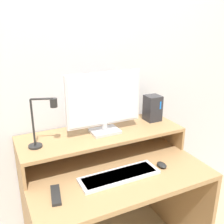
# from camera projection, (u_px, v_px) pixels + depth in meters

# --- Properties ---
(wall_back) EXTENTS (6.00, 0.05, 2.50)m
(wall_back) POSITION_uv_depth(u_px,v_px,m) (88.00, 71.00, 1.81)
(wall_back) COLOR silver
(wall_back) RESTS_ON ground_plane
(desk) EXTENTS (1.09, 0.73, 0.71)m
(desk) POSITION_uv_depth(u_px,v_px,m) (113.00, 195.00, 1.71)
(desk) COLOR #A87F51
(desk) RESTS_ON ground_plane
(monitor_shelf) EXTENTS (1.09, 0.38, 0.17)m
(monitor_shelf) POSITION_uv_depth(u_px,v_px,m) (102.00, 136.00, 1.75)
(monitor_shelf) COLOR #A87F51
(monitor_shelf) RESTS_ON desk
(monitor) EXTENTS (0.51, 0.14, 0.40)m
(monitor) POSITION_uv_depth(u_px,v_px,m) (104.00, 102.00, 1.67)
(monitor) COLOR #BCBCC1
(monitor) RESTS_ON monitor_shelf
(desk_lamp) EXTENTS (0.18, 0.10, 0.30)m
(desk_lamp) POSITION_uv_depth(u_px,v_px,m) (42.00, 122.00, 1.49)
(desk_lamp) COLOR black
(desk_lamp) RESTS_ON monitor_shelf
(router_dock) EXTENTS (0.11, 0.11, 0.19)m
(router_dock) POSITION_uv_depth(u_px,v_px,m) (153.00, 108.00, 1.92)
(router_dock) COLOR #28282D
(router_dock) RESTS_ON monitor_shelf
(keyboard) EXTENTS (0.48, 0.15, 0.02)m
(keyboard) POSITION_uv_depth(u_px,v_px,m) (119.00, 176.00, 1.53)
(keyboard) COLOR silver
(keyboard) RESTS_ON desk
(mouse) EXTENTS (0.05, 0.08, 0.03)m
(mouse) POSITION_uv_depth(u_px,v_px,m) (162.00, 165.00, 1.64)
(mouse) COLOR black
(mouse) RESTS_ON desk
(remote_control) EXTENTS (0.08, 0.17, 0.02)m
(remote_control) POSITION_uv_depth(u_px,v_px,m) (56.00, 195.00, 1.37)
(remote_control) COLOR black
(remote_control) RESTS_ON desk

